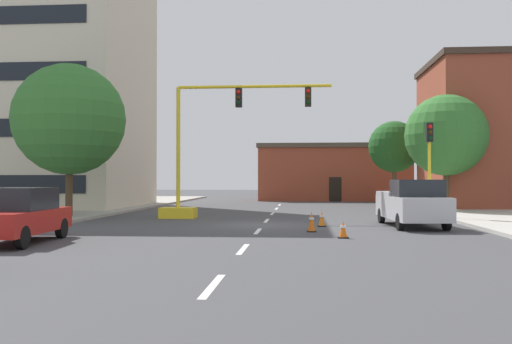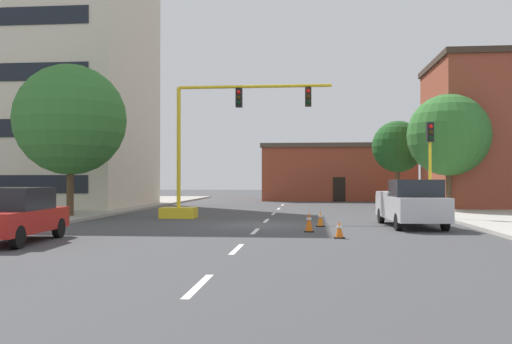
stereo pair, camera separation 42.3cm
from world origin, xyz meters
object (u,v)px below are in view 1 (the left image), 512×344
(tree_left_near, at_px, (69,120))
(sedan_red_near_left, at_px, (18,215))
(tree_right_mid, at_px, (446,135))
(traffic_signal_gantry, at_px, (199,175))
(traffic_light_pole_right, at_px, (429,149))
(traffic_cone_roadside_b, at_px, (343,230))
(tree_right_far, at_px, (394,147))
(traffic_cone_roadside_a, at_px, (312,222))
(pickup_truck_silver, at_px, (412,204))
(traffic_cone_roadside_c, at_px, (322,219))

(tree_left_near, bearing_deg, sedan_red_near_left, -74.62)
(tree_right_mid, bearing_deg, traffic_signal_gantry, -154.74)
(traffic_light_pole_right, bearing_deg, traffic_cone_roadside_b, -118.62)
(tree_left_near, relative_size, sedan_red_near_left, 1.72)
(tree_right_far, distance_m, sedan_red_near_left, 33.04)
(tree_right_mid, relative_size, traffic_cone_roadside_b, 12.04)
(traffic_light_pole_right, relative_size, traffic_cone_roadside_b, 8.02)
(sedan_red_near_left, bearing_deg, tree_left_near, 105.38)
(traffic_cone_roadside_b, bearing_deg, traffic_cone_roadside_a, 115.36)
(pickup_truck_silver, distance_m, traffic_cone_roadside_b, 5.86)
(tree_right_far, distance_m, traffic_cone_roadside_a, 25.37)
(pickup_truck_silver, xyz_separation_m, traffic_cone_roadside_a, (-4.27, -2.67, -0.59))
(traffic_cone_roadside_a, bearing_deg, traffic_light_pole_right, 49.05)
(traffic_cone_roadside_a, bearing_deg, tree_left_near, 152.90)
(traffic_light_pole_right, bearing_deg, pickup_truck_silver, -111.92)
(traffic_signal_gantry, distance_m, tree_left_near, 7.22)
(tree_right_mid, distance_m, traffic_cone_roadside_a, 16.63)
(tree_right_far, bearing_deg, tree_right_mid, -82.17)
(pickup_truck_silver, relative_size, sedan_red_near_left, 1.19)
(traffic_cone_roadside_b, bearing_deg, traffic_signal_gantry, 125.95)
(traffic_light_pole_right, distance_m, pickup_truck_silver, 5.19)
(pickup_truck_silver, xyz_separation_m, traffic_cone_roadside_c, (-3.79, -0.18, -0.64))
(tree_left_near, xyz_separation_m, sedan_red_near_left, (2.95, -10.73, -4.17))
(tree_left_near, height_order, tree_right_mid, tree_left_near)
(pickup_truck_silver, bearing_deg, traffic_cone_roadside_a, -147.99)
(traffic_light_pole_right, relative_size, traffic_cone_roadside_c, 7.07)
(traffic_light_pole_right, relative_size, sedan_red_near_left, 1.04)
(traffic_signal_gantry, bearing_deg, tree_right_far, 53.32)
(traffic_light_pole_right, bearing_deg, tree_right_mid, 69.51)
(sedan_red_near_left, height_order, traffic_cone_roadside_b, sedan_red_near_left)
(tree_right_far, bearing_deg, sedan_red_near_left, -119.81)
(traffic_signal_gantry, xyz_separation_m, tree_left_near, (-6.60, -0.74, 2.83))
(traffic_light_pole_right, distance_m, traffic_cone_roadside_c, 7.70)
(traffic_signal_gantry, xyz_separation_m, pickup_truck_silver, (9.88, -4.32, -1.25))
(tree_left_near, height_order, pickup_truck_silver, tree_left_near)
(tree_right_mid, distance_m, traffic_cone_roadside_b, 18.03)
(traffic_light_pole_right, height_order, tree_left_near, tree_left_near)
(tree_left_near, xyz_separation_m, tree_right_mid, (20.69, 7.39, -0.36))
(traffic_light_pole_right, xyz_separation_m, sedan_red_near_left, (-15.21, -11.34, -2.64))
(traffic_light_pole_right, xyz_separation_m, traffic_cone_roadside_c, (-5.47, -4.37, -3.20))
(pickup_truck_silver, distance_m, traffic_cone_roadside_c, 3.84)
(pickup_truck_silver, height_order, traffic_cone_roadside_a, pickup_truck_silver)
(pickup_truck_silver, relative_size, traffic_cone_roadside_a, 6.98)
(tree_left_near, relative_size, tree_right_far, 1.18)
(tree_left_near, distance_m, tree_right_mid, 21.98)
(traffic_signal_gantry, height_order, traffic_cone_roadside_b, traffic_signal_gantry)
(traffic_light_pole_right, height_order, traffic_cone_roadside_c, traffic_light_pole_right)
(traffic_cone_roadside_c, bearing_deg, pickup_truck_silver, 2.73)
(tree_right_far, relative_size, traffic_cone_roadside_c, 9.83)
(traffic_signal_gantry, xyz_separation_m, tree_right_far, (12.67, 17.02, 2.37))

